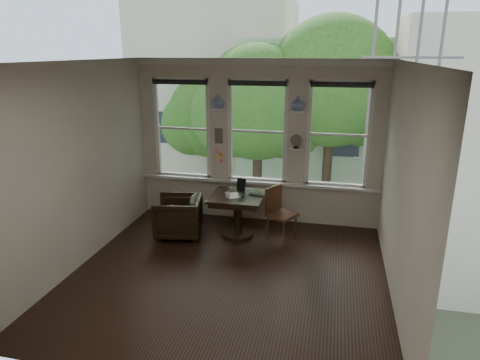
% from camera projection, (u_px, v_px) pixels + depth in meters
% --- Properties ---
extents(ground, '(4.50, 4.50, 0.00)m').
position_uv_depth(ground, '(228.00, 274.00, 6.25)').
color(ground, black).
rests_on(ground, ground).
extents(ceiling, '(4.50, 4.50, 0.00)m').
position_uv_depth(ceiling, '(227.00, 61.00, 5.37)').
color(ceiling, silver).
rests_on(ceiling, ground).
extents(wall_back, '(4.50, 0.00, 4.50)m').
position_uv_depth(wall_back, '(258.00, 142.00, 7.91)').
color(wall_back, beige).
rests_on(wall_back, ground).
extents(wall_front, '(4.50, 0.00, 4.50)m').
position_uv_depth(wall_front, '(164.00, 247.00, 3.71)').
color(wall_front, beige).
rests_on(wall_front, ground).
extents(wall_left, '(0.00, 4.50, 4.50)m').
position_uv_depth(wall_left, '(80.00, 166.00, 6.29)').
color(wall_left, beige).
rests_on(wall_left, ground).
extents(wall_right, '(0.00, 4.50, 4.50)m').
position_uv_depth(wall_right, '(402.00, 187.00, 5.34)').
color(wall_right, beige).
rests_on(wall_right, ground).
extents(window_left, '(1.10, 0.12, 1.90)m').
position_uv_depth(window_left, '(183.00, 128.00, 8.16)').
color(window_left, white).
rests_on(window_left, ground).
extents(window_center, '(1.10, 0.12, 1.90)m').
position_uv_depth(window_center, '(258.00, 131.00, 7.85)').
color(window_center, white).
rests_on(window_center, ground).
extents(window_right, '(1.10, 0.12, 1.90)m').
position_uv_depth(window_right, '(338.00, 135.00, 7.55)').
color(window_right, white).
rests_on(window_right, ground).
extents(shelf_left, '(0.26, 0.16, 0.03)m').
position_uv_depth(shelf_left, '(218.00, 109.00, 7.79)').
color(shelf_left, white).
rests_on(shelf_left, ground).
extents(shelf_right, '(0.26, 0.16, 0.03)m').
position_uv_depth(shelf_right, '(298.00, 111.00, 7.49)').
color(shelf_right, white).
rests_on(shelf_right, ground).
extents(intercom, '(0.14, 0.06, 0.28)m').
position_uv_depth(intercom, '(219.00, 136.00, 7.97)').
color(intercom, '#59544F').
rests_on(intercom, ground).
extents(sticky_notes, '(0.16, 0.01, 0.24)m').
position_uv_depth(sticky_notes, '(219.00, 154.00, 8.08)').
color(sticky_notes, pink).
rests_on(sticky_notes, ground).
extents(desk_fan, '(0.20, 0.20, 0.24)m').
position_uv_depth(desk_fan, '(296.00, 144.00, 7.64)').
color(desk_fan, '#59544F').
rests_on(desk_fan, ground).
extents(vase_left, '(0.24, 0.24, 0.25)m').
position_uv_depth(vase_left, '(218.00, 101.00, 7.75)').
color(vase_left, white).
rests_on(vase_left, shelf_left).
extents(vase_right, '(0.24, 0.24, 0.25)m').
position_uv_depth(vase_right, '(298.00, 103.00, 7.45)').
color(vase_right, white).
rests_on(vase_right, shelf_right).
extents(table, '(0.90, 0.90, 0.75)m').
position_uv_depth(table, '(238.00, 216.00, 7.43)').
color(table, black).
rests_on(table, ground).
extents(armchair_left, '(0.92, 0.90, 0.71)m').
position_uv_depth(armchair_left, '(178.00, 217.00, 7.44)').
color(armchair_left, black).
rests_on(armchair_left, ground).
extents(cushion_red, '(0.45, 0.45, 0.06)m').
position_uv_depth(cushion_red, '(178.00, 212.00, 7.41)').
color(cushion_red, maroon).
rests_on(cushion_red, armchair_left).
extents(side_chair_right, '(0.57, 0.57, 0.92)m').
position_uv_depth(side_chair_right, '(282.00, 215.00, 7.25)').
color(side_chair_right, '#4B291B').
rests_on(side_chair_right, ground).
extents(laptop, '(0.38, 0.31, 0.03)m').
position_uv_depth(laptop, '(255.00, 195.00, 7.30)').
color(laptop, black).
rests_on(laptop, table).
extents(mug, '(0.10, 0.10, 0.09)m').
position_uv_depth(mug, '(227.00, 195.00, 7.19)').
color(mug, white).
rests_on(mug, table).
extents(drinking_glass, '(0.16, 0.16, 0.10)m').
position_uv_depth(drinking_glass, '(242.00, 195.00, 7.19)').
color(drinking_glass, white).
rests_on(drinking_glass, table).
extents(tablet, '(0.17, 0.10, 0.22)m').
position_uv_depth(tablet, '(241.00, 185.00, 7.52)').
color(tablet, black).
rests_on(tablet, table).
extents(papers, '(0.33, 0.37, 0.00)m').
position_uv_depth(papers, '(234.00, 195.00, 7.30)').
color(papers, silver).
rests_on(papers, table).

